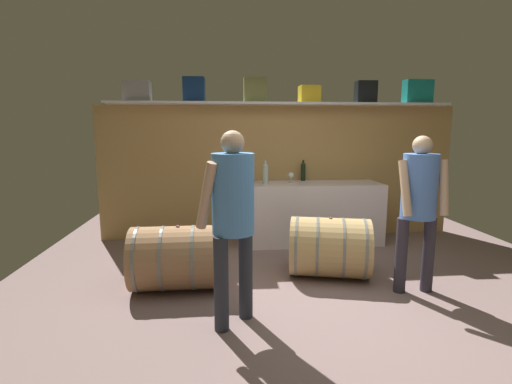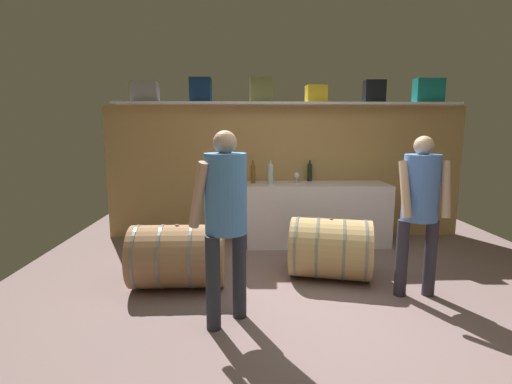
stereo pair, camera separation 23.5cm
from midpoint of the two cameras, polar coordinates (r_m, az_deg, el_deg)
name	(u,v)px [view 2 (the right image)]	position (r m, az deg, el deg)	size (l,w,h in m)	color
ground_plane	(303,283)	(4.22, 8.71, -13.27)	(6.46, 8.03, 0.02)	slate
back_wall_panel	(286,172)	(5.72, 5.64, 2.96)	(5.26, 0.10, 1.95)	tan
high_shelf_board	(288,104)	(5.55, 6.02, 13.01)	(4.84, 0.40, 0.03)	silver
toolcase_grey	(145,92)	(5.65, -15.07, 14.24)	(0.36, 0.24, 0.28)	gray
toolcase_navy	(201,90)	(5.53, -7.03, 14.89)	(0.29, 0.23, 0.33)	navy
toolcase_olive	(261,90)	(5.52, 2.01, 14.99)	(0.31, 0.22, 0.34)	olive
toolcase_yellow	(316,94)	(5.63, 10.19, 14.23)	(0.28, 0.23, 0.24)	yellow
toolcase_black	(374,92)	(5.85, 18.39, 14.07)	(0.28, 0.20, 0.31)	black
toolcase_teal	(429,91)	(6.16, 25.42, 13.52)	(0.40, 0.19, 0.34)	#157E79
work_cabinet	(316,213)	(5.49, 10.21, -3.17)	(1.97, 0.66, 0.86)	white
wine_bottle_amber	(253,173)	(5.35, 0.80, 2.88)	(0.07, 0.07, 0.32)	brown
wine_bottle_clear	(271,173)	(5.23, 3.48, 2.80)	(0.08, 0.08, 0.33)	#B1C2BA
wine_bottle_dark	(310,171)	(5.63, 9.23, 3.05)	(0.07, 0.07, 0.30)	black
wine_glass	(297,176)	(5.42, 7.35, 2.43)	(0.08, 0.08, 0.15)	white
wine_barrel_near	(330,248)	(4.27, 12.64, -8.26)	(0.98, 0.83, 0.66)	tan
wine_barrel_far	(178,256)	(4.00, -9.93, -9.43)	(0.94, 0.66, 0.66)	#9E7149
winemaker_pouring	(420,200)	(3.94, 24.95, -1.09)	(0.46, 0.38, 1.55)	#322D39
visitor_tasting	(225,208)	(3.05, -2.43, -2.43)	(0.50, 0.49, 1.60)	#292D36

